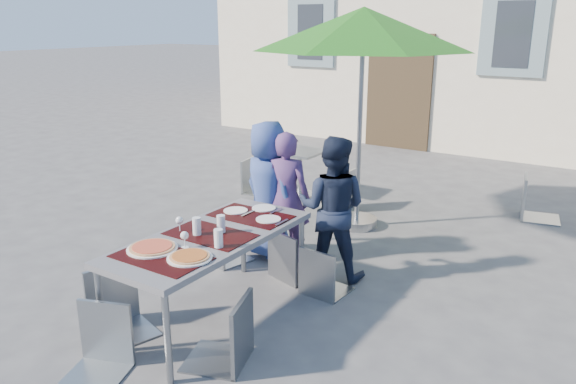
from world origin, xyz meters
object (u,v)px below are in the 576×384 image
Objects in this scene: chair_1 at (290,227)px; cafe_table_0 at (300,167)px; chair_3 at (114,263)px; chair_0 at (219,213)px; pizza_near_right at (190,257)px; patio_umbrella at (363,31)px; chair_5 at (95,302)px; bg_chair_r_0 at (344,165)px; bg_chair_l_0 at (254,156)px; bg_chair_l_1 at (537,172)px; child_1 at (286,198)px; chair_4 at (227,291)px; dining_table at (211,241)px; child_0 at (268,190)px; pizza_near_left at (152,248)px; child_2 at (332,208)px; chair_2 at (323,244)px.

chair_1 reaches higher than cafe_table_0.
chair_1 is 1.69m from chair_3.
chair_0 is 0.94× the size of chair_3.
patio_umbrella reaches higher than pizza_near_right.
cafe_table_0 is (-0.55, 2.45, -0.12)m from chair_0.
bg_chair_r_0 reaches higher than chair_5.
bg_chair_l_0 is 0.92× the size of bg_chair_r_0.
bg_chair_l_0 is at bearing 112.23° from chair_5.
bg_chair_l_1 is (1.95, 5.18, 0.07)m from chair_5.
chair_4 is at bearing 93.33° from child_1.
child_0 reaches higher than dining_table.
chair_0 is 4.07m from bg_chair_l_1.
bg_chair_l_0 is (-1.36, 3.71, -0.04)m from chair_3.
child_0 is 1.57× the size of bg_chair_l_0.
patio_umbrella is at bearing -114.21° from child_1.
pizza_near_right is at bearing -87.63° from chair_1.
bg_chair_l_1 reaches higher than chair_5.
chair_5 reaches higher than chair_0.
cafe_table_0 is at bearing 110.08° from dining_table.
chair_1 is (0.30, 1.47, -0.23)m from pizza_near_left.
chair_2 is at bearing 92.76° from child_2.
pizza_near_left is 0.42m from chair_3.
pizza_near_right is at bearing -57.32° from chair_0.
chair_3 is at bearing -127.65° from chair_2.
pizza_near_right reaches higher than cafe_table_0.
bg_chair_l_1 is (1.74, 1.49, -1.70)m from patio_umbrella.
bg_chair_l_0 is (-1.91, 0.48, -1.77)m from patio_umbrella.
chair_5 is at bearing -111.88° from chair_2.
child_1 is at bearing -124.08° from bg_chair_l_1.
chair_5 is (-0.32, -2.01, 0.01)m from chair_1.
child_2 is at bearing -168.23° from child_0.
child_0 is 1.40× the size of bg_chair_l_1.
chair_3 is at bearing 46.96° from child_2.
pizza_near_right is 3.49m from patio_umbrella.
child_0 is 1.55× the size of chair_5.
pizza_near_left is 0.41× the size of bg_chair_l_0.
cafe_table_0 is (-1.43, 3.82, -0.35)m from pizza_near_right.
chair_2 is 3.09m from cafe_table_0.
pizza_near_right is at bearing -69.54° from cafe_table_0.
child_0 is (-0.38, 1.36, 0.03)m from dining_table.
child_1 is at bearing 89.36° from pizza_near_left.
chair_0 reaches higher than cafe_table_0.
bg_chair_l_0 is 0.89× the size of bg_chair_l_1.
bg_chair_l_0 is (-2.33, 1.88, -0.16)m from child_2.
dining_table is 1.98× the size of chair_5.
chair_2 is at bearing 74.23° from pizza_near_right.
chair_1 is at bearing 162.19° from child_0.
chair_3 is at bearing -115.92° from bg_chair_l_1.
bg_chair_l_1 is (2.45, 3.25, 0.07)m from chair_0.
chair_5 is at bearing -53.35° from chair_3.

